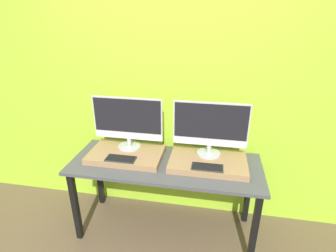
{
  "coord_description": "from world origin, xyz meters",
  "views": [
    {
      "loc": [
        0.39,
        -1.66,
        1.99
      ],
      "look_at": [
        0.0,
        0.46,
        1.06
      ],
      "focal_mm": 28.0,
      "sensor_mm": 36.0,
      "label": 1
    }
  ],
  "objects": [
    {
      "name": "keyboard_left",
      "position": [
        -0.37,
        0.22,
        0.82
      ],
      "size": [
        0.26,
        0.12,
        0.01
      ],
      "color": "#2D2D2D",
      "rests_on": "wooden_riser_left"
    },
    {
      "name": "wall_back",
      "position": [
        0.0,
        0.71,
        1.3
      ],
      "size": [
        8.0,
        0.04,
        2.6
      ],
      "color": "#9ED12D",
      "rests_on": "ground_plane"
    },
    {
      "name": "wooden_riser_left",
      "position": [
        -0.37,
        0.36,
        0.79
      ],
      "size": [
        0.67,
        0.43,
        0.05
      ],
      "color": "#99754C",
      "rests_on": "workbench"
    },
    {
      "name": "keyboard_right",
      "position": [
        0.37,
        0.22,
        0.82
      ],
      "size": [
        0.26,
        0.12,
        0.01
      ],
      "color": "#2D2D2D",
      "rests_on": "wooden_riser_right"
    },
    {
      "name": "wooden_riser_right",
      "position": [
        0.37,
        0.36,
        0.79
      ],
      "size": [
        0.67,
        0.43,
        0.05
      ],
      "color": "#99754C",
      "rests_on": "workbench"
    },
    {
      "name": "workbench",
      "position": [
        0.0,
        0.32,
        0.68
      ],
      "size": [
        1.7,
        0.64,
        0.76
      ],
      "color": "#47474C",
      "rests_on": "ground_plane"
    },
    {
      "name": "monitor_right",
      "position": [
        0.37,
        0.46,
        1.08
      ],
      "size": [
        0.65,
        0.21,
        0.49
      ],
      "color": "#B2B2B7",
      "rests_on": "wooden_riser_right"
    },
    {
      "name": "monitor_left",
      "position": [
        -0.37,
        0.46,
        1.08
      ],
      "size": [
        0.65,
        0.21,
        0.49
      ],
      "color": "#B2B2B7",
      "rests_on": "wooden_riser_left"
    }
  ]
}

